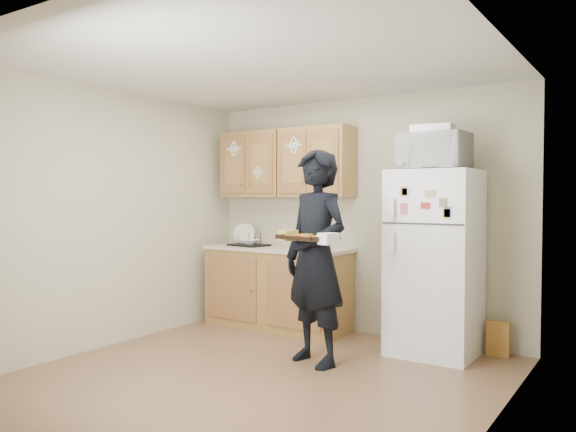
% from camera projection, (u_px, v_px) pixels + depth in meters
% --- Properties ---
extents(floor, '(3.60, 3.60, 0.00)m').
position_uv_depth(floor, '(260.00, 377.00, 4.53)').
color(floor, brown).
rests_on(floor, ground).
extents(ceiling, '(3.60, 3.60, 0.00)m').
position_uv_depth(ceiling, '(259.00, 65.00, 4.45)').
color(ceiling, silver).
rests_on(ceiling, wall_back).
extents(wall_back, '(3.60, 0.04, 2.50)m').
position_uv_depth(wall_back, '(360.00, 216.00, 5.99)').
color(wall_back, '#B9B296').
rests_on(wall_back, floor).
extents(wall_front, '(3.60, 0.04, 2.50)m').
position_uv_depth(wall_front, '(59.00, 235.00, 2.99)').
color(wall_front, '#B9B296').
rests_on(wall_front, floor).
extents(wall_left, '(0.04, 3.60, 2.50)m').
position_uv_depth(wall_left, '(112.00, 218.00, 5.48)').
color(wall_left, '#B9B296').
rests_on(wall_left, floor).
extents(wall_right, '(0.04, 3.60, 2.50)m').
position_uv_depth(wall_right, '(492.00, 230.00, 3.50)').
color(wall_right, '#B9B296').
rests_on(wall_right, floor).
extents(refrigerator, '(0.75, 0.70, 1.70)m').
position_uv_depth(refrigerator, '(435.00, 262.00, 5.17)').
color(refrigerator, white).
rests_on(refrigerator, floor).
extents(base_cabinet, '(1.60, 0.60, 0.86)m').
position_uv_depth(base_cabinet, '(277.00, 289.00, 6.22)').
color(base_cabinet, brown).
rests_on(base_cabinet, floor).
extents(countertop, '(1.64, 0.64, 0.04)m').
position_uv_depth(countertop, '(277.00, 249.00, 6.21)').
color(countertop, beige).
rests_on(countertop, base_cabinet).
extents(upper_cab_left, '(0.80, 0.33, 0.75)m').
position_uv_depth(upper_cab_left, '(256.00, 165.00, 6.51)').
color(upper_cab_left, brown).
rests_on(upper_cab_left, wall_back).
extents(upper_cab_right, '(0.80, 0.33, 0.75)m').
position_uv_depth(upper_cab_right, '(316.00, 162.00, 6.05)').
color(upper_cab_right, brown).
rests_on(upper_cab_right, wall_back).
extents(cereal_box, '(0.20, 0.07, 0.32)m').
position_uv_depth(cereal_box, '(498.00, 339.00, 5.11)').
color(cereal_box, gold).
rests_on(cereal_box, floor).
extents(person, '(0.78, 0.63, 1.86)m').
position_uv_depth(person, '(316.00, 257.00, 4.86)').
color(person, black).
rests_on(person, floor).
extents(baking_tray, '(0.52, 0.44, 0.04)m').
position_uv_depth(baking_tray, '(307.00, 238.00, 4.56)').
color(baking_tray, black).
rests_on(baking_tray, person).
extents(pizza_front_left, '(0.15, 0.15, 0.02)m').
position_uv_depth(pizza_front_left, '(292.00, 236.00, 4.60)').
color(pizza_front_left, orange).
rests_on(pizza_front_left, baking_tray).
extents(pizza_front_right, '(0.15, 0.15, 0.02)m').
position_uv_depth(pizza_front_right, '(309.00, 237.00, 4.44)').
color(pizza_front_right, orange).
rests_on(pizza_front_right, baking_tray).
extents(pizza_back_left, '(0.15, 0.15, 0.02)m').
position_uv_depth(pizza_back_left, '(306.00, 235.00, 4.69)').
color(pizza_back_left, orange).
rests_on(pizza_back_left, baking_tray).
extents(pizza_back_right, '(0.15, 0.15, 0.02)m').
position_uv_depth(pizza_back_right, '(323.00, 236.00, 4.53)').
color(pizza_back_right, orange).
rests_on(pizza_back_right, baking_tray).
extents(microwave, '(0.62, 0.43, 0.33)m').
position_uv_depth(microwave, '(434.00, 152.00, 5.10)').
color(microwave, white).
rests_on(microwave, refrigerator).
extents(foil_pan, '(0.39, 0.28, 0.08)m').
position_uv_depth(foil_pan, '(433.00, 129.00, 5.12)').
color(foil_pan, silver).
rests_on(foil_pan, microwave).
extents(dish_rack, '(0.45, 0.36, 0.16)m').
position_uv_depth(dish_rack, '(249.00, 239.00, 6.33)').
color(dish_rack, black).
rests_on(dish_rack, countertop).
extents(bowl, '(0.24, 0.24, 0.05)m').
position_uv_depth(bowl, '(250.00, 242.00, 6.32)').
color(bowl, white).
rests_on(bowl, dish_rack).
extents(soap_bottle, '(0.10, 0.10, 0.19)m').
position_uv_depth(soap_bottle, '(310.00, 241.00, 5.83)').
color(soap_bottle, white).
rests_on(soap_bottle, countertop).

